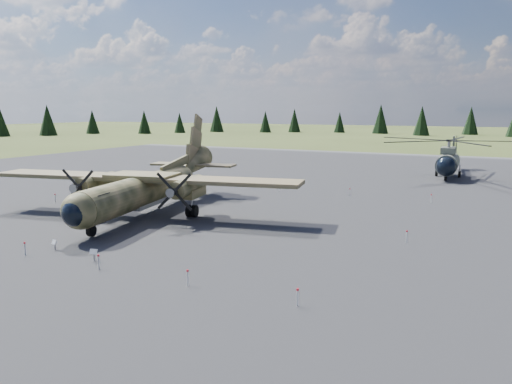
% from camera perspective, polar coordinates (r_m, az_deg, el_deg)
% --- Properties ---
extents(ground, '(500.00, 500.00, 0.00)m').
position_cam_1_polar(ground, '(41.18, -6.44, -3.10)').
color(ground, '#56632C').
rests_on(ground, ground).
extents(apron, '(120.00, 120.00, 0.04)m').
position_cam_1_polar(apron, '(49.69, -0.18, -0.88)').
color(apron, '#56565B').
rests_on(apron, ground).
extents(transport_plane, '(27.08, 24.34, 8.94)m').
position_cam_1_polar(transport_plane, '(43.81, -12.19, 0.92)').
color(transport_plane, '#35391F').
rests_on(transport_plane, ground).
extents(helicopter_near, '(20.70, 23.93, 5.07)m').
position_cam_1_polar(helicopter_near, '(69.72, 21.18, 4.44)').
color(helicopter_near, '#66685A').
rests_on(helicopter_near, ground).
extents(info_placard_left, '(0.46, 0.27, 0.68)m').
position_cam_1_polar(info_placard_left, '(34.46, -22.03, -5.45)').
color(info_placard_left, gray).
rests_on(info_placard_left, ground).
extents(info_placard_right, '(0.50, 0.30, 0.73)m').
position_cam_1_polar(info_placard_right, '(31.25, -18.06, -6.65)').
color(info_placard_right, gray).
rests_on(info_placard_right, ground).
extents(barrier_fence, '(33.12, 29.62, 0.85)m').
position_cam_1_polar(barrier_fence, '(41.26, -7.05, -2.36)').
color(barrier_fence, silver).
rests_on(barrier_fence, ground).
extents(treeline, '(317.14, 327.58, 10.83)m').
position_cam_1_polar(treeline, '(36.44, -10.10, 2.90)').
color(treeline, black).
rests_on(treeline, ground).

